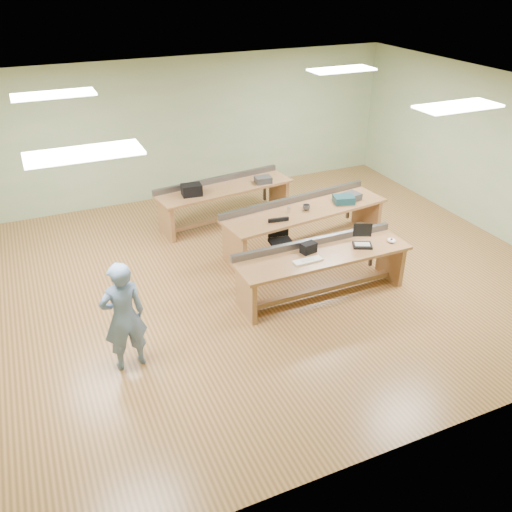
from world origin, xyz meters
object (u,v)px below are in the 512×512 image
at_px(person, 124,316).
at_px(camera_bag, 308,248).
at_px(workbench_back, 224,196).
at_px(workbench_mid, 304,218).
at_px(parts_bin_teal, 344,199).
at_px(parts_bin_grey, 349,197).
at_px(mug, 306,207).
at_px(drinks_can, 289,209).
at_px(laptop_base, 362,245).
at_px(workbench_front, 322,264).
at_px(task_chair, 281,248).

relative_size(person, camera_bag, 6.59).
bearing_deg(workbench_back, workbench_mid, -66.36).
height_order(workbench_mid, workbench_back, same).
relative_size(camera_bag, parts_bin_teal, 0.63).
bearing_deg(parts_bin_grey, workbench_mid, -179.57).
bearing_deg(parts_bin_grey, mug, -174.82).
bearing_deg(drinks_can, workbench_mid, 6.07).
height_order(laptop_base, camera_bag, camera_bag).
height_order(person, drinks_can, person).
relative_size(parts_bin_grey, mug, 3.23).
distance_m(workbench_front, workbench_back, 3.21).
bearing_deg(laptop_base, parts_bin_teal, 93.60).
height_order(workbench_front, parts_bin_grey, parts_bin_grey).
relative_size(workbench_back, parts_bin_teal, 7.67).
distance_m(workbench_mid, workbench_back, 1.85).
bearing_deg(parts_bin_teal, laptop_base, -112.17).
xyz_separation_m(workbench_front, parts_bin_grey, (1.50, 1.61, 0.25)).
distance_m(camera_bag, mug, 1.60).
bearing_deg(mug, person, -151.63).
distance_m(workbench_mid, laptop_base, 1.68).
bearing_deg(workbench_mid, camera_bag, -123.48).
bearing_deg(parts_bin_grey, person, -155.87).
distance_m(workbench_front, parts_bin_teal, 2.06).
relative_size(workbench_mid, person, 2.09).
distance_m(workbench_front, workbench_mid, 1.69).
bearing_deg(parts_bin_teal, camera_bag, -136.89).
relative_size(workbench_back, parts_bin_grey, 6.60).
distance_m(workbench_back, laptop_base, 3.44).
relative_size(parts_bin_grey, drinks_can, 3.73).
xyz_separation_m(workbench_mid, task_chair, (-0.70, -0.45, -0.26)).
height_order(laptop_base, task_chair, task_chair).
xyz_separation_m(task_chair, parts_bin_grey, (1.65, 0.46, 0.51)).
height_order(workbench_front, laptop_base, workbench_front).
relative_size(person, parts_bin_grey, 3.60).
distance_m(workbench_back, task_chair, 2.07).
xyz_separation_m(laptop_base, task_chair, (-0.83, 1.22, -0.47)).
bearing_deg(parts_bin_grey, laptop_base, -115.92).
relative_size(workbench_back, task_chair, 3.50).
relative_size(mug, drinks_can, 1.16).
distance_m(laptop_base, task_chair, 1.55).
bearing_deg(workbench_front, mug, 70.36).
xyz_separation_m(parts_bin_grey, mug, (-0.96, -0.09, -0.01)).
relative_size(laptop_base, mug, 2.19).
relative_size(person, laptop_base, 5.31).
relative_size(workbench_mid, workbench_back, 1.14).
relative_size(workbench_front, camera_bag, 11.89).
distance_m(person, parts_bin_grey, 5.12).
height_order(workbench_front, mug, workbench_front).
xyz_separation_m(parts_bin_grey, drinks_can, (-1.29, -0.04, -0.00)).
xyz_separation_m(laptop_base, camera_bag, (-0.88, 0.17, 0.06)).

